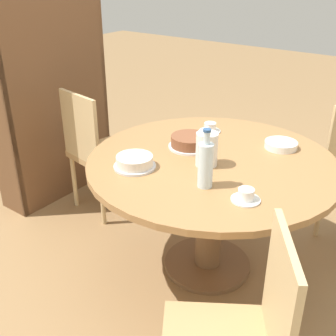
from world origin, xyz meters
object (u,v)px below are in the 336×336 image
Objects in this scene: chair_c at (98,149)px; bookshelf at (50,87)px; coffee_pot at (207,148)px; cake_second at (135,162)px; cup_a at (210,128)px; water_bottle at (206,164)px; cake_main at (190,142)px; cup_b at (246,196)px.

bookshelf is (0.03, 0.50, 0.37)m from chair_c.
coffee_pot is 0.39m from cake_second.
cake_second is at bearing 175.63° from cup_a.
cake_second is at bearing 96.31° from water_bottle.
cake_main is at bearing -172.91° from cup_a.
cup_a is at bearing 99.90° from bookshelf.
cup_b is (-0.36, -0.55, -0.01)m from cake_main.
cup_b is at bearing -91.44° from water_bottle.
water_bottle reaches higher than cake_main.
cake_second is (-0.05, 0.41, -0.09)m from water_bottle.
cake_second is at bearing 93.58° from cup_b.
coffee_pot is at bearing 179.45° from chair_c.
coffee_pot is at bearing 58.39° from cup_b.
cake_main is 1.83× the size of cup_b.
cup_a is 1.00× the size of cup_b.
cake_main is (-0.03, -0.82, 0.28)m from chair_c.
cup_b is (-0.42, -1.86, -0.10)m from bookshelf.
cake_second reaches higher than cup_a.
chair_c is at bearing 59.65° from cake_second.
cake_second is 0.69m from cup_a.
bookshelf is at bearing 99.90° from cup_a.
cup_a and cup_b have the same top height.
coffee_pot is 0.41m from cup_b.
water_bottle is (-0.21, -0.12, 0.02)m from coffee_pot.
bookshelf is 1.53m from coffee_pot.
water_bottle is 2.17× the size of cup_b.
cup_a is (0.22, -1.28, -0.10)m from bookshelf.
water_bottle is at bearing 88.56° from cup_b.
cake_main reaches higher than cup_b.
cup_a is (0.26, -0.78, 0.26)m from chair_c.
bookshelf reaches higher than coffee_pot.
water_bottle is at bearing -149.93° from coffee_pot.
cup_a is at bearing 28.90° from coffee_pot.
cup_b is at bearing -123.02° from cake_main.
bookshelf reaches higher than water_bottle.
chair_c is at bearing 86.29° from bookshelf.
cake_main is (-0.07, -1.32, -0.09)m from bookshelf.
water_bottle is 1.32× the size of cake_second.
water_bottle is at bearing -83.69° from cake_second.
water_bottle is at bearing -150.72° from cup_a.
cake_second is at bearing 69.44° from bookshelf.
cup_a is (0.68, -0.05, -0.01)m from cake_second.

